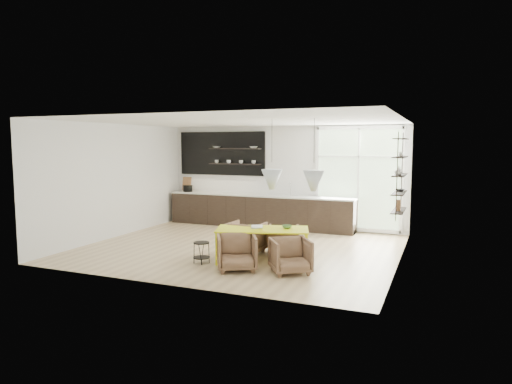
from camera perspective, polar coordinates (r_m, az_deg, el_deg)
name	(u,v)px	position (r m, az deg, el deg)	size (l,w,h in m)	color
room	(280,182)	(11.16, 3.07, 1.26)	(7.02, 6.01, 2.91)	#D2B688
kitchen_run	(257,206)	(13.19, 0.09, -1.77)	(5.54, 0.69, 2.75)	black
right_shelving	(399,177)	(10.64, 17.49, 1.78)	(0.26, 1.22, 1.90)	black
dining_table	(262,231)	(9.29, 0.81, -4.88)	(2.02, 1.36, 0.68)	#D6DB0B
armchair_back_left	(245,238)	(9.97, -1.34, -5.77)	(0.75, 0.77, 0.70)	brown
armchair_back_right	(284,239)	(10.05, 3.47, -5.93)	(0.66, 0.68, 0.62)	brown
armchair_front_left	(237,252)	(8.73, -2.43, -7.55)	(0.72, 0.75, 0.68)	brown
armchair_front_right	(290,256)	(8.56, 4.32, -7.95)	(0.69, 0.71, 0.65)	brown
wire_stool	(201,250)	(9.28, -6.83, -7.17)	(0.34, 0.34, 0.43)	black
table_book	(251,227)	(9.40, -0.61, -4.38)	(0.24, 0.32, 0.03)	white
table_bowl	(287,227)	(9.35, 3.88, -4.35)	(0.20, 0.20, 0.06)	#4C7844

